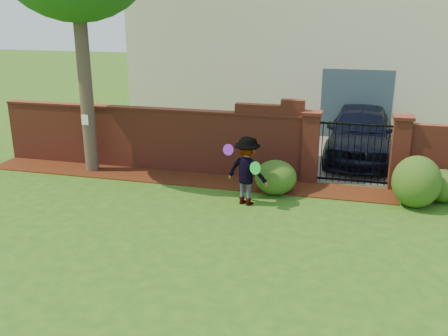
% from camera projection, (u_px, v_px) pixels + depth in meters
% --- Properties ---
extents(ground, '(80.00, 80.00, 0.01)m').
position_uv_depth(ground, '(171.00, 235.00, 10.02)').
color(ground, '#2E5A16').
rests_on(ground, ground).
extents(mulch_bed, '(11.10, 1.08, 0.03)m').
position_uv_depth(mulch_bed, '(181.00, 178.00, 13.31)').
color(mulch_bed, '#3B180A').
rests_on(mulch_bed, ground).
extents(brick_wall, '(8.70, 0.31, 2.16)m').
position_uv_depth(brick_wall, '(152.00, 137.00, 13.90)').
color(brick_wall, maroon).
rests_on(brick_wall, ground).
extents(pillar_left, '(0.50, 0.50, 1.88)m').
position_uv_depth(pillar_left, '(311.00, 147.00, 12.84)').
color(pillar_left, maroon).
rests_on(pillar_left, ground).
extents(pillar_right, '(0.50, 0.50, 1.88)m').
position_uv_depth(pillar_right, '(400.00, 152.00, 12.31)').
color(pillar_right, maroon).
rests_on(pillar_right, ground).
extents(iron_gate, '(1.78, 0.03, 1.60)m').
position_uv_depth(iron_gate, '(354.00, 153.00, 12.61)').
color(iron_gate, black).
rests_on(iron_gate, ground).
extents(driveway, '(3.20, 8.00, 0.01)m').
position_uv_depth(driveway, '(353.00, 145.00, 16.55)').
color(driveway, slate).
rests_on(driveway, ground).
extents(house, '(12.40, 6.40, 6.30)m').
position_uv_depth(house, '(296.00, 40.00, 19.86)').
color(house, beige).
rests_on(house, ground).
extents(car, '(2.10, 4.80, 1.61)m').
position_uv_depth(car, '(360.00, 134.00, 14.69)').
color(car, black).
rests_on(car, ground).
extents(paper_notice, '(0.20, 0.01, 0.28)m').
position_uv_depth(paper_notice, '(85.00, 120.00, 13.37)').
color(paper_notice, white).
rests_on(paper_notice, tree).
extents(shrub_left, '(1.03, 1.03, 0.84)m').
position_uv_depth(shrub_left, '(276.00, 177.00, 12.15)').
color(shrub_left, '#214E17').
rests_on(shrub_left, ground).
extents(shrub_middle, '(1.09, 1.09, 1.20)m').
position_uv_depth(shrub_middle, '(416.00, 182.00, 11.29)').
color(shrub_middle, '#214E17').
rests_on(shrub_middle, ground).
extents(shrub_right, '(0.88, 0.88, 0.78)m').
position_uv_depth(shrub_right, '(443.00, 186.00, 11.66)').
color(shrub_right, '#214E17').
rests_on(shrub_right, ground).
extents(man, '(1.18, 0.91, 1.61)m').
position_uv_depth(man, '(246.00, 171.00, 11.37)').
color(man, gray).
rests_on(man, ground).
extents(frisbee_purple, '(0.27, 0.12, 0.26)m').
position_uv_depth(frisbee_purple, '(228.00, 150.00, 11.21)').
color(frisbee_purple, purple).
rests_on(frisbee_purple, man).
extents(frisbee_green, '(0.29, 0.20, 0.29)m').
position_uv_depth(frisbee_green, '(255.00, 168.00, 11.02)').
color(frisbee_green, green).
rests_on(frisbee_green, man).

